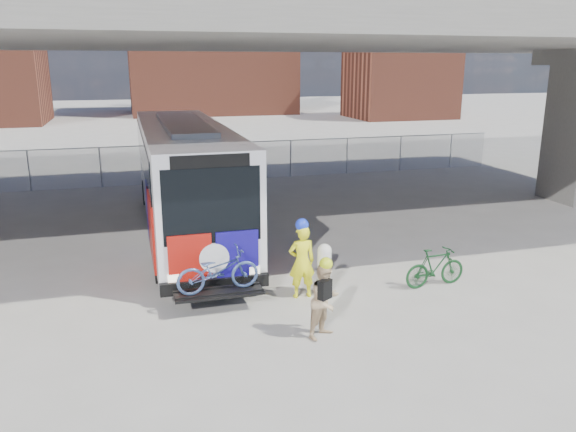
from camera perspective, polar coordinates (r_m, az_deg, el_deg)
name	(u,v)px	position (r m, az deg, el deg)	size (l,w,h in m)	color
ground	(274,263)	(15.95, -1.47, -4.77)	(160.00, 160.00, 0.00)	#9E9991
bus	(185,170)	(18.71, -10.44, 4.66)	(2.67, 12.98, 3.69)	silver
overpass	(241,28)	(18.93, -4.82, 18.47)	(40.00, 16.00, 7.95)	#605E59
chainlink_fence	(210,152)	(27.08, -7.93, 6.50)	(30.00, 0.06, 30.00)	gray
brick_buildings	(170,64)	(62.94, -11.86, 14.84)	(54.00, 22.00, 12.00)	brown
smokestack	(271,3)	(72.09, -1.78, 20.77)	(2.20, 2.20, 25.00)	brown
bollard	(324,267)	(13.64, 3.70, -5.24)	(0.34, 0.34, 1.29)	white
cyclist_hivis	(302,260)	(13.38, 1.41, -4.46)	(0.65, 0.43, 1.96)	#FAF91A
cyclist_tan	(325,300)	(11.55, 3.81, -8.48)	(0.96, 0.90, 1.72)	tan
bike_parked	(435,267)	(14.62, 14.73, -5.07)	(0.47, 1.68, 1.01)	#14411D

